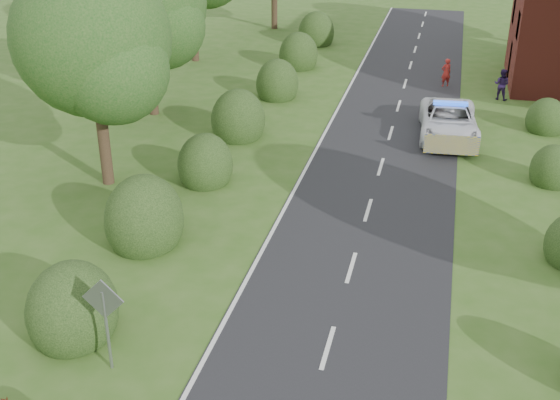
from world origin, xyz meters
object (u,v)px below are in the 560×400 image
(road_sign, at_px, (105,311))
(pedestrian_red, at_px, (446,73))
(pedestrian_purple, at_px, (502,84))
(police_van, at_px, (449,121))

(road_sign, xyz_separation_m, pedestrian_red, (7.14, 26.06, -0.88))
(road_sign, xyz_separation_m, pedestrian_purple, (9.99, 24.38, -0.85))
(police_van, distance_m, pedestrian_purple, 6.73)
(road_sign, relative_size, pedestrian_purple, 1.58)
(pedestrian_red, bearing_deg, road_sign, 45.69)
(police_van, xyz_separation_m, pedestrian_purple, (2.48, 6.25, 0.05))
(road_sign, height_order, pedestrian_red, road_sign)
(road_sign, distance_m, pedestrian_purple, 26.36)
(pedestrian_red, bearing_deg, police_van, 63.60)
(road_sign, relative_size, pedestrian_red, 1.64)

